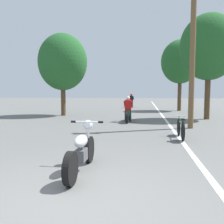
% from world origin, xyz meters
% --- Properties ---
extents(ground_plane, '(120.00, 120.00, 0.00)m').
position_xyz_m(ground_plane, '(0.00, 0.00, 0.00)').
color(ground_plane, '#60605E').
extents(lane_stripe_edge, '(0.14, 48.00, 0.01)m').
position_xyz_m(lane_stripe_edge, '(2.39, 13.18, 0.00)').
color(lane_stripe_edge, white).
rests_on(lane_stripe_edge, ground).
extents(utility_pole, '(1.10, 0.24, 7.30)m').
position_xyz_m(utility_pole, '(3.22, 7.57, 3.74)').
color(utility_pole, brown).
rests_on(utility_pole, ground).
extents(roadside_tree_right_near, '(3.39, 3.05, 6.22)m').
position_xyz_m(roadside_tree_right_near, '(4.87, 11.41, 4.25)').
color(roadside_tree_right_near, '#513A23').
rests_on(roadside_tree_right_near, ground).
extents(roadside_tree_right_far, '(3.27, 2.95, 6.12)m').
position_xyz_m(roadside_tree_right_far, '(4.18, 17.88, 4.22)').
color(roadside_tree_right_far, '#513A23').
rests_on(roadside_tree_right_far, ground).
extents(roadside_tree_left, '(3.36, 3.02, 5.61)m').
position_xyz_m(roadside_tree_left, '(-4.43, 12.40, 3.66)').
color(roadside_tree_left, '#513A23').
rests_on(roadside_tree_left, ground).
extents(motorcycle_foreground, '(0.73, 2.02, 1.00)m').
position_xyz_m(motorcycle_foreground, '(-0.13, 1.24, 0.44)').
color(motorcycle_foreground, black).
rests_on(motorcycle_foreground, ground).
extents(motorcycle_rider_lead, '(0.50, 1.99, 1.41)m').
position_xyz_m(motorcycle_rider_lead, '(0.26, 9.54, 0.53)').
color(motorcycle_rider_lead, black).
rests_on(motorcycle_rider_lead, ground).
extents(motorcycle_rider_far, '(0.50, 2.07, 1.47)m').
position_xyz_m(motorcycle_rider_far, '(-0.21, 21.48, 0.55)').
color(motorcycle_rider_far, black).
rests_on(motorcycle_rider_far, ground).
extents(bicycle_parked, '(0.44, 1.65, 0.77)m').
position_xyz_m(bicycle_parked, '(2.42, 5.09, 0.36)').
color(bicycle_parked, black).
rests_on(bicycle_parked, ground).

